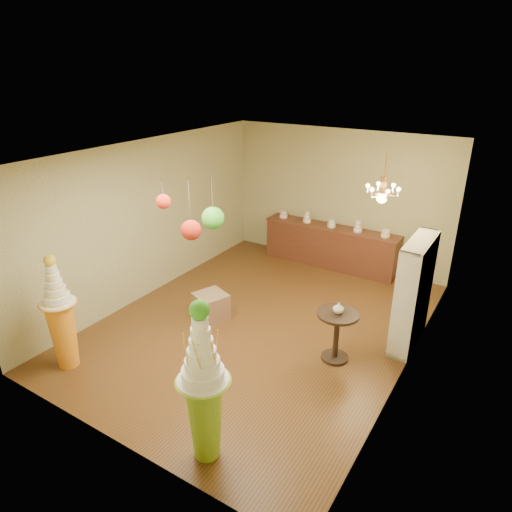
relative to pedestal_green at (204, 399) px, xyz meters
The scene contains 17 objects.
floor 3.09m from the pedestal_green, 109.17° to the left, with size 6.50×6.50×0.00m, color #553417.
ceiling 3.70m from the pedestal_green, 109.17° to the left, with size 6.50×6.50×0.00m, color white.
wall_back 6.18m from the pedestal_green, 99.17° to the left, with size 5.00×0.04×3.00m, color tan.
wall_front 1.27m from the pedestal_green, 155.97° to the right, with size 5.00×0.04×3.00m, color tan.
wall_left 4.53m from the pedestal_green, 141.03° to the left, with size 0.04×6.50×3.00m, color tan.
wall_right 3.27m from the pedestal_green, 61.60° to the left, with size 0.04×6.50×3.00m, color tan.
pedestal_green is the anchor object (origin of this frame).
pedestal_orange 2.86m from the pedestal_green, behind, with size 0.61×0.61×1.82m.
burlap_riser 3.18m from the pedestal_green, 126.21° to the left, with size 0.52×0.52×0.47m, color #886A4A.
sideboard 5.88m from the pedestal_green, 99.60° to the left, with size 3.04×0.54×1.16m.
shelving_unit 3.86m from the pedestal_green, 69.38° to the left, with size 0.33×1.20×1.80m.
round_table 2.62m from the pedestal_green, 78.13° to the left, with size 0.83×0.83×0.82m.
vase 2.60m from the pedestal_green, 78.13° to the left, with size 0.17×0.17×0.17m, color beige.
pom_red_left 2.04m from the pedestal_green, 132.08° to the left, with size 0.26×0.26×0.81m.
pom_green_mid 2.33m from the pedestal_green, 121.93° to the left, with size 0.31×0.31×0.81m.
pom_red_right 2.35m from the pedestal_green, 145.08° to the left, with size 0.18×0.18×0.38m.
chandelier 4.30m from the pedestal_green, 81.73° to the left, with size 0.61×0.61×0.85m.
Camera 1 is at (3.61, -5.93, 4.27)m, focal length 32.00 mm.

